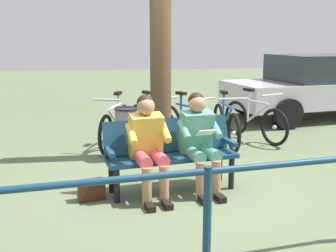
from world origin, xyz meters
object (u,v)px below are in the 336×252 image
(litter_bin, at_px, (127,134))
(parked_car, at_px, (319,85))
(bicycle_silver, at_px, (187,126))
(bench, at_px, (170,149))
(person_reading, at_px, (199,138))
(bicycle_orange, at_px, (226,125))
(bicycle_red, at_px, (116,126))
(bicycle_purple, at_px, (152,125))
(bicycle_black, at_px, (254,121))
(tree_trunk, at_px, (161,32))
(handbag, at_px, (92,190))
(person_companion, at_px, (148,142))

(litter_bin, distance_m, parked_car, 5.45)
(bicycle_silver, bearing_deg, parked_car, 95.88)
(bench, relative_size, parked_car, 0.37)
(person_reading, xyz_separation_m, bicycle_silver, (-0.30, -2.09, -0.31))
(bench, xyz_separation_m, bicycle_orange, (-1.33, -1.96, -0.15))
(bicycle_red, bearing_deg, bicycle_purple, 111.78)
(person_reading, bearing_deg, bicycle_orange, -123.94)
(bench, distance_m, person_reading, 0.39)
(bicycle_black, xyz_separation_m, bicycle_silver, (1.32, 0.27, 0.00))
(tree_trunk, xyz_separation_m, bicycle_red, (0.69, -0.66, -1.57))
(handbag, bearing_deg, person_reading, -175.19)
(bicycle_silver, bearing_deg, handbag, -60.76)
(person_reading, bearing_deg, handbag, -3.67)
(tree_trunk, relative_size, bicycle_red, 2.42)
(person_reading, relative_size, bicycle_purple, 0.76)
(handbag, xyz_separation_m, tree_trunk, (-1.07, -1.72, 1.81))
(bench, xyz_separation_m, litter_bin, (0.44, -1.39, -0.10))
(handbag, relative_size, bicycle_purple, 0.19)
(bench, distance_m, bicycle_purple, 2.18)
(bicycle_red, relative_size, parked_car, 0.36)
(bicycle_orange, relative_size, bicycle_purple, 1.06)
(handbag, relative_size, parked_car, 0.07)
(person_reading, xyz_separation_m, tree_trunk, (0.23, -1.61, 1.27))
(person_companion, relative_size, tree_trunk, 0.31)
(person_reading, distance_m, bicycle_black, 2.89)
(parked_car, bearing_deg, handbag, 31.44)
(bench, xyz_separation_m, parked_car, (-4.26, -4.11, 0.27))
(person_reading, relative_size, person_companion, 1.00)
(bench, height_order, bicycle_black, bicycle_black)
(parked_car, bearing_deg, person_companion, 35.22)
(tree_trunk, xyz_separation_m, parked_car, (-4.15, -2.62, -1.16))
(bench, xyz_separation_m, bicycle_silver, (-0.64, -1.98, -0.15))
(bicycle_orange, bearing_deg, bicycle_purple, -97.24)
(litter_bin, relative_size, parked_car, 0.18)
(bicycle_red, distance_m, parked_car, 5.23)
(litter_bin, xyz_separation_m, bicycle_silver, (-1.08, -0.59, -0.04))
(bicycle_silver, bearing_deg, bicycle_black, 77.02)
(bicycle_black, height_order, parked_car, parked_car)
(bicycle_black, bearing_deg, bicycle_purple, -109.06)
(tree_trunk, distance_m, bicycle_red, 1.84)
(handbag, distance_m, bicycle_purple, 2.62)
(bench, bearing_deg, bicycle_orange, -132.54)
(litter_bin, bearing_deg, handbag, 72.00)
(tree_trunk, distance_m, bicycle_purple, 1.71)
(person_reading, height_order, tree_trunk, tree_trunk)
(person_reading, bearing_deg, parked_car, -141.34)
(person_companion, relative_size, bicycle_black, 0.76)
(handbag, height_order, bicycle_red, bicycle_red)
(person_companion, bearing_deg, person_reading, 179.95)
(handbag, bearing_deg, litter_bin, -108.00)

